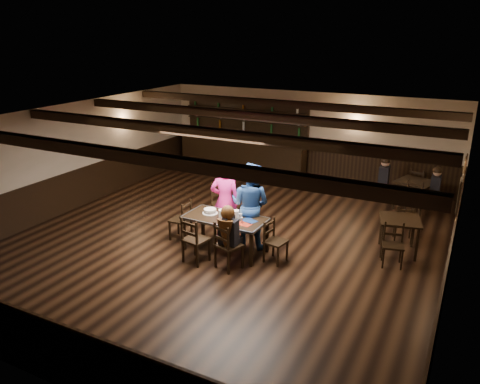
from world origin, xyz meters
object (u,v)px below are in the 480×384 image
at_px(woman_pink, 225,201).
at_px(bar_counter, 243,151).
at_px(dining_table, 225,221).
at_px(chair_near_left, 193,237).
at_px(man_blue, 250,205).
at_px(chair_near_right, 225,243).
at_px(cake, 210,211).

distance_m(woman_pink, bar_counter, 5.04).
distance_m(dining_table, bar_counter, 5.68).
bearing_deg(woman_pink, chair_near_left, 70.82).
bearing_deg(woman_pink, bar_counter, -87.66).
bearing_deg(man_blue, dining_table, 58.04).
bearing_deg(dining_table, chair_near_right, -61.05).
xyz_separation_m(dining_table, woman_pink, (-0.32, 0.57, 0.19)).
relative_size(dining_table, man_blue, 0.94).
xyz_separation_m(woman_pink, man_blue, (0.64, -0.05, 0.04)).
relative_size(chair_near_left, chair_near_right, 1.00).
height_order(dining_table, man_blue, man_blue).
relative_size(dining_table, cake, 5.36).
bearing_deg(cake, man_blue, 32.79).
height_order(woman_pink, man_blue, man_blue).
height_order(chair_near_left, cake, chair_near_left).
xyz_separation_m(dining_table, cake, (-0.39, 0.05, 0.12)).
relative_size(cake, bar_counter, 0.07).
xyz_separation_m(chair_near_left, chair_near_right, (0.69, 0.06, -0.00)).
relative_size(woman_pink, man_blue, 0.96).
relative_size(chair_near_left, woman_pink, 0.55).
bearing_deg(man_blue, chair_near_left, 64.20).
height_order(dining_table, bar_counter, bar_counter).
bearing_deg(chair_near_right, man_blue, 93.40).
bearing_deg(chair_near_left, cake, 96.46).
relative_size(chair_near_right, bar_counter, 0.22).
xyz_separation_m(dining_table, chair_near_left, (-0.30, -0.77, -0.12)).
xyz_separation_m(dining_table, bar_counter, (-2.22, 5.23, 0.04)).
relative_size(dining_table, bar_counter, 0.39).
height_order(chair_near_right, woman_pink, woman_pink).
distance_m(chair_near_right, man_blue, 1.27).
bearing_deg(bar_counter, dining_table, -66.98).
bearing_deg(woman_pink, chair_near_right, 99.13).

